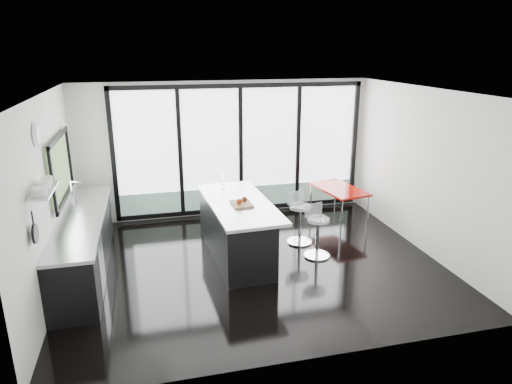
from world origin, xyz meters
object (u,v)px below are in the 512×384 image
object	(u,v)px
bar_stool_far	(300,224)
island	(235,228)
bar_stool_near	(317,237)
red_table	(338,204)

from	to	relation	value
bar_stool_far	island	bearing A→B (deg)	170.61
bar_stool_near	bar_stool_far	bearing A→B (deg)	85.92
island	bar_stool_far	size ratio (longest dim) A/B	3.32
bar_stool_far	red_table	world-z (taller)	bar_stool_far
island	red_table	distance (m)	2.68
island	red_table	world-z (taller)	island
bar_stool_far	red_table	distance (m)	1.50
bar_stool_near	red_table	bearing A→B (deg)	42.51
red_table	island	bearing A→B (deg)	-154.01
bar_stool_near	bar_stool_far	distance (m)	0.63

